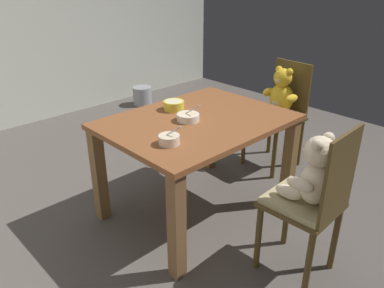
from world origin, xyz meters
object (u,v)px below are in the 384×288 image
teddy_chair_near_front (312,187)px  dining_table (197,136)px  teddy_chair_near_right (279,103)px  porridge_bowl_yellow_far_center (174,105)px  porridge_bowl_white_center (188,117)px  metal_pail (142,96)px  porridge_bowl_cream_near_left (169,139)px

teddy_chair_near_front → dining_table: bearing=-2.2°
teddy_chair_near_right → porridge_bowl_yellow_far_center: (-1.01, 0.20, 0.18)m
porridge_bowl_white_center → metal_pail: porridge_bowl_white_center is taller
dining_table → porridge_bowl_cream_near_left: size_ratio=9.86×
teddy_chair_near_right → metal_pail: (0.11, 2.11, -0.45)m
teddy_chair_near_right → teddy_chair_near_front: (-1.02, -0.91, 0.01)m
porridge_bowl_white_center → porridge_bowl_cream_near_left: porridge_bowl_white_center is taller
dining_table → porridge_bowl_yellow_far_center: size_ratio=8.23×
dining_table → teddy_chair_near_front: 0.87m
porridge_bowl_cream_near_left → metal_pail: size_ratio=0.51×
porridge_bowl_white_center → porridge_bowl_yellow_far_center: bearing=72.1°
dining_table → porridge_bowl_yellow_far_center: porridge_bowl_yellow_far_center is taller
dining_table → porridge_bowl_white_center: size_ratio=7.87×
dining_table → porridge_bowl_white_center: bearing=162.3°
metal_pail → dining_table: bearing=-117.8°
dining_table → teddy_chair_near_right: teddy_chair_near_right is taller
dining_table → metal_pail: 2.48m
porridge_bowl_yellow_far_center → metal_pail: (1.12, 1.91, -0.63)m
porridge_bowl_yellow_far_center → porridge_bowl_white_center: size_ratio=0.96×
teddy_chair_near_front → metal_pail: size_ratio=3.92×
porridge_bowl_cream_near_left → metal_pail: (1.52, 2.32, -0.62)m
teddy_chair_near_right → porridge_bowl_cream_near_left: teddy_chair_near_right is taller
teddy_chair_near_right → porridge_bowl_white_center: teddy_chair_near_right is taller
porridge_bowl_cream_near_left → metal_pail: 2.84m
dining_table → teddy_chair_near_front: size_ratio=1.29×
teddy_chair_near_front → teddy_chair_near_right: bearing=-50.2°
teddy_chair_near_right → porridge_bowl_yellow_far_center: 1.05m
porridge_bowl_white_center → teddy_chair_near_right: bearing=1.2°
teddy_chair_near_front → porridge_bowl_white_center: 0.91m
teddy_chair_near_front → porridge_bowl_white_center: bearing=1.9°
porridge_bowl_yellow_far_center → porridge_bowl_cream_near_left: bearing=-134.0°
porridge_bowl_white_center → metal_pail: bearing=60.7°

